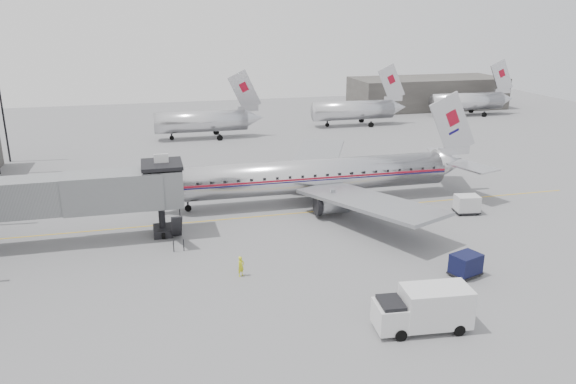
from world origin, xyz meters
name	(u,v)px	position (x,y,z in m)	size (l,w,h in m)	color
ground	(276,240)	(0.00, 0.00, 0.00)	(160.00, 160.00, 0.00)	slate
hangar	(427,93)	(45.00, 60.00, 3.00)	(30.00, 12.00, 6.00)	#3B3835
apron_line	(293,213)	(3.00, 6.00, 0.01)	(0.15, 60.00, 0.01)	gold
jet_bridge	(68,195)	(-16.66, 3.67, 4.18)	(21.00, 6.20, 7.10)	#595B5E
distant_aircraft_near	(202,121)	(-1.79, 42.00, 2.73)	(16.39, 3.20, 10.26)	silver
distant_aircraft_mid	(354,109)	(24.21, 46.00, 2.73)	(16.39, 3.20, 10.26)	silver
distant_aircraft_far	(468,101)	(48.21, 50.00, 2.73)	(16.39, 3.20, 10.26)	silver
airliner	(320,175)	(6.68, 8.99, 2.71)	(34.09, 31.60, 10.78)	silver
service_van	(424,308)	(5.45, -15.88, 1.43)	(5.96, 2.75, 2.72)	silver
baggage_cart_navy	(466,264)	(11.88, -10.00, 0.90)	(2.59, 2.27, 1.70)	black
baggage_cart_white	(467,204)	(19.22, 2.00, 0.94)	(2.49, 2.04, 1.78)	silver
ramp_worker	(241,266)	(-4.06, -6.00, 0.77)	(0.56, 0.37, 1.53)	#CAD118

